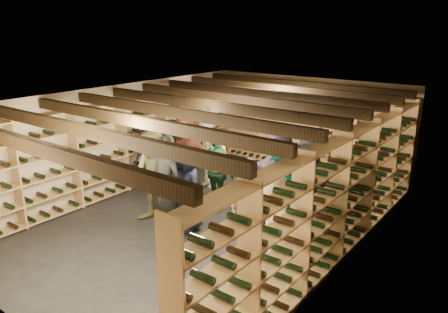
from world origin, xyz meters
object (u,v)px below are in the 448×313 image
object	(u,v)px
crate_loose	(285,192)
person_8	(337,192)
person_4	(278,195)
person_12	(308,182)
person_10	(216,171)
crate_stack_right	(262,182)
person_7	(249,207)
person_1	(165,189)
person_2	(155,179)
person_5	(185,153)
person_6	(186,188)
person_3	(274,222)
person_9	(208,148)
person_0	(149,157)
person_11	(278,178)
crate_stack_left	(257,180)

from	to	relation	value
crate_loose	person_8	xyz separation A→B (m)	(1.60, -0.98, 0.69)
person_4	person_12	size ratio (longest dim) A/B	1.07
crate_loose	person_10	bearing A→B (deg)	-117.84
crate_stack_right	person_7	distance (m)	2.80
person_1	person_12	distance (m)	2.64
person_2	person_5	bearing A→B (deg)	109.55
person_2	person_8	world-z (taller)	person_2
person_10	person_12	xyz separation A→B (m)	(1.84, 0.44, 0.06)
person_4	person_6	xyz separation A→B (m)	(-1.70, -0.42, -0.15)
person_2	person_3	distance (m)	2.55
crate_stack_right	person_9	distance (m)	1.47
person_4	person_7	distance (m)	0.56
person_4	person_5	world-z (taller)	person_4
person_0	person_1	world-z (taller)	person_1
crate_stack_right	person_5	world-z (taller)	person_5
person_0	person_6	bearing A→B (deg)	-36.16
crate_loose	person_4	size ratio (longest dim) A/B	0.26
person_1	person_9	xyz separation A→B (m)	(-1.09, 2.49, -0.01)
person_5	person_9	bearing A→B (deg)	60.99
crate_loose	person_7	xyz separation A→B (m)	(0.77, -2.59, 0.73)
person_0	person_6	size ratio (longest dim) A/B	0.99
person_8	person_12	world-z (taller)	person_12
person_4	person_5	xyz separation A→B (m)	(-3.02, 1.03, -0.04)
crate_stack_right	person_3	xyz separation A→B (m)	(1.83, -2.54, 0.51)
person_1	person_7	world-z (taller)	person_1
person_2	person_11	world-z (taller)	person_2
person_2	person_11	bearing A→B (deg)	33.29
crate_loose	person_7	distance (m)	2.80
person_5	person_8	world-z (taller)	person_5
person_1	person_11	world-z (taller)	person_1
person_3	person_4	distance (m)	0.69
person_1	person_6	size ratio (longest dim) A/B	1.20
person_0	person_8	world-z (taller)	person_0
person_0	person_10	size ratio (longest dim) A/B	0.96
person_1	person_12	xyz separation A→B (m)	(1.69, 2.03, -0.07)
person_1	person_4	distance (m)	1.94
person_1	person_9	distance (m)	2.72
crate_stack_right	person_12	distance (m)	1.90
crate_loose	person_5	distance (m)	2.40
person_11	person_1	bearing A→B (deg)	-140.77
crate_stack_left	person_0	world-z (taller)	person_0
person_1	person_3	xyz separation A→B (m)	(1.96, 0.37, -0.20)
person_1	person_5	world-z (taller)	person_1
person_4	person_7	size ratio (longest dim) A/B	1.15
person_9	person_12	xyz separation A→B (m)	(2.79, -0.46, -0.07)
person_1	crate_stack_left	bearing A→B (deg)	92.28
person_0	person_12	distance (m)	3.75
person_0	person_9	bearing A→B (deg)	35.67
person_12	person_3	bearing A→B (deg)	-87.94
person_6	person_9	bearing A→B (deg)	126.57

